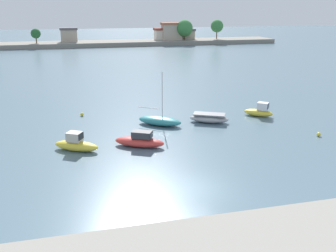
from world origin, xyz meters
TOP-DOWN VIEW (x-y plane):
  - ground_plane at (0.00, 0.00)m, footprint 400.00×400.00m
  - moored_boat_0 at (-8.56, 9.82)m, footprint 4.45×3.38m
  - moored_boat_1 at (-2.69, 9.38)m, footprint 5.00×3.61m
  - moored_boat_2 at (0.62, 15.48)m, footprint 5.21×4.53m
  - moored_boat_3 at (6.32, 15.11)m, footprint 4.75×3.56m
  - moored_boat_4 at (13.07, 16.05)m, footprint 3.49×3.27m
  - mooring_buoy_2 at (-7.70, 21.30)m, footprint 0.42×0.42m
  - mooring_buoy_3 at (15.57, 7.86)m, footprint 0.42×0.42m
  - distant_shoreline at (4.96, 103.81)m, footprint 121.31×11.76m

SIDE VIEW (x-z plane):
  - ground_plane at x=0.00m, z-range 0.00..0.00m
  - mooring_buoy_2 at x=-7.70m, z-range 0.00..0.42m
  - mooring_buoy_3 at x=15.57m, z-range 0.00..0.42m
  - moored_boat_3 at x=6.32m, z-range -0.02..1.02m
  - moored_boat_2 at x=0.62m, z-range -2.49..3.51m
  - moored_boat_1 at x=-2.69m, z-range -0.20..1.35m
  - moored_boat_0 at x=-8.56m, z-range -0.27..1.49m
  - moored_boat_4 at x=13.07m, z-range -0.25..1.48m
  - distant_shoreline at x=4.96m, z-range -2.36..5.72m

